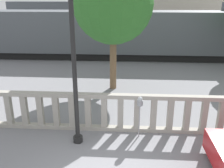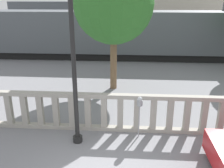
# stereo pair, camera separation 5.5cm
# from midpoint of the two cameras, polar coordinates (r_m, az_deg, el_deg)

# --- Properties ---
(balustrade) EXTENTS (16.36, 0.24, 1.39)m
(balustrade) POSITION_cam_midpoint_polar(r_m,az_deg,el_deg) (8.81, -0.10, -6.53)
(balustrade) COLOR #9E998E
(balustrade) RESTS_ON ground
(lamppost) EXTENTS (0.31, 0.31, 6.29)m
(lamppost) POSITION_cam_midpoint_polar(r_m,az_deg,el_deg) (7.37, -9.10, 8.56)
(lamppost) COLOR black
(lamppost) RESTS_ON ground
(parking_meter) EXTENTS (0.19, 0.19, 1.48)m
(parking_meter) POSITION_cam_midpoint_polar(r_m,az_deg,el_deg) (8.25, 6.21, -4.62)
(parking_meter) COLOR #99999E
(parking_meter) RESTS_ON ground
(train_near) EXTENTS (29.84, 2.80, 4.08)m
(train_near) POSITION_cam_midpoint_polar(r_m,az_deg,el_deg) (19.63, -10.59, 11.30)
(train_near) COLOR black
(train_near) RESTS_ON ground
(train_far) EXTENTS (21.00, 3.05, 4.48)m
(train_far) POSITION_cam_midpoint_polar(r_m,az_deg,el_deg) (30.36, -2.40, 14.88)
(train_far) COLOR black
(train_far) RESTS_ON ground
(tree_left) EXTENTS (3.79, 3.79, 6.10)m
(tree_left) POSITION_cam_midpoint_polar(r_m,az_deg,el_deg) (12.20, 0.13, 17.82)
(tree_left) COLOR brown
(tree_left) RESTS_ON ground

